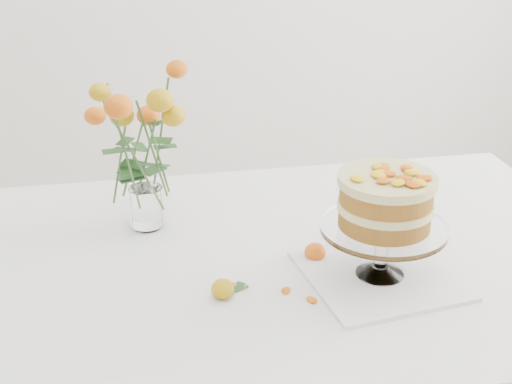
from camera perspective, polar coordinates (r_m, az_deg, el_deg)
table at (r=1.53m, az=1.93°, el=-7.69°), size 1.43×0.93×0.76m
napkin at (r=1.43m, az=9.85°, el=-6.58°), size 0.32×0.32×0.01m
cake_stand at (r=1.36m, az=10.30°, el=-1.14°), size 0.24×0.24×0.22m
rose_vase at (r=1.53m, az=-9.17°, el=4.71°), size 0.31×0.31×0.38m
loose_rose_near at (r=1.34m, az=-2.67°, el=-7.75°), size 0.07×0.05×0.04m
loose_rose_far at (r=1.47m, az=4.77°, el=-4.81°), size 0.08×0.04×0.04m
stray_petal_a at (r=1.38m, az=-2.03°, el=-7.42°), size 0.03×0.02×0.00m
stray_petal_b at (r=1.37m, az=2.42°, el=-7.89°), size 0.03×0.02×0.00m
stray_petal_c at (r=1.34m, az=4.48°, el=-8.60°), size 0.03×0.02×0.00m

